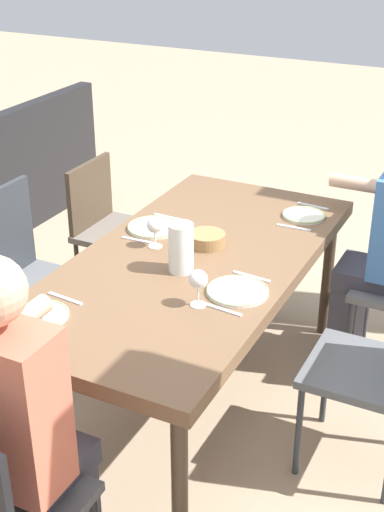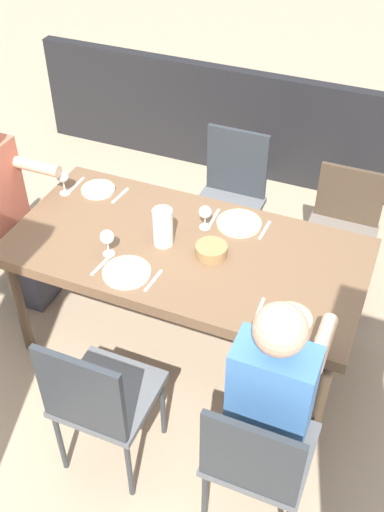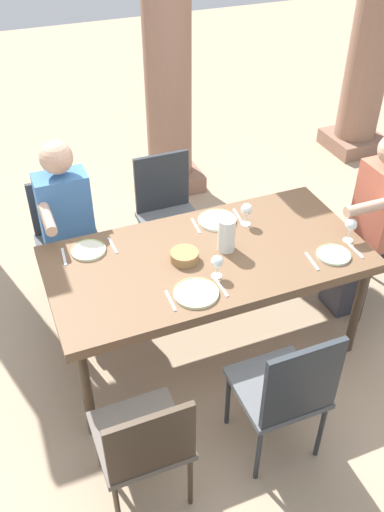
{
  "view_description": "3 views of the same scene",
  "coord_description": "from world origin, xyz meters",
  "px_view_note": "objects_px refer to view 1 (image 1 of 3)",
  "views": [
    {
      "loc": [
        2.54,
        1.27,
        2.22
      ],
      "look_at": [
        0.03,
        0.02,
        0.8
      ],
      "focal_mm": 50.48,
      "sensor_mm": 36.0,
      "label": 1
    },
    {
      "loc": [
        -0.98,
        2.27,
        2.84
      ],
      "look_at": [
        -0.07,
        0.09,
        0.81
      ],
      "focal_mm": 42.23,
      "sensor_mm": 36.0,
      "label": 2
    },
    {
      "loc": [
        -1.06,
        -2.4,
        2.82
      ],
      "look_at": [
        -0.11,
        -0.02,
        0.82
      ],
      "focal_mm": 38.87,
      "sensor_mm": 36.0,
      "label": 3
    }
  ],
  "objects_px": {
    "diner_woman_green": "(24,426)",
    "plate_2": "(238,291)",
    "chair_mid_north": "(384,361)",
    "plate_0": "(304,215)",
    "dining_table": "(191,271)",
    "plate_1": "(154,227)",
    "water_pitcher": "(181,250)",
    "diner_man_white": "(384,243)",
    "plate_3": "(42,315)",
    "wine_glass_1": "(155,226)",
    "wine_glass_3": "(33,318)",
    "bread_basket": "(207,239)",
    "chair_west_south": "(109,222)",
    "chair_mid_south": "(25,269)",
    "wine_glass_2": "(198,280)"
  },
  "relations": [
    {
      "from": "plate_3",
      "to": "plate_1",
      "type": "bearing_deg",
      "value": -179.3
    },
    {
      "from": "chair_mid_south",
      "to": "bread_basket",
      "type": "height_order",
      "value": "chair_mid_south"
    },
    {
      "from": "chair_west_south",
      "to": "plate_3",
      "type": "xyz_separation_m",
      "value": [
        1.4,
        0.6,
        0.29
      ]
    },
    {
      "from": "dining_table",
      "to": "plate_2",
      "type": "bearing_deg",
      "value": 57.28
    },
    {
      "from": "wine_glass_2",
      "to": "bread_basket",
      "type": "relative_size",
      "value": 0.9
    },
    {
      "from": "wine_glass_3",
      "to": "bread_basket",
      "type": "height_order",
      "value": "wine_glass_3"
    },
    {
      "from": "plate_0",
      "to": "chair_mid_north",
      "type": "bearing_deg",
      "value": 39.65
    },
    {
      "from": "chair_west_south",
      "to": "diner_woman_green",
      "type": "height_order",
      "value": "diner_woman_green"
    },
    {
      "from": "plate_0",
      "to": "wine_glass_3",
      "type": "relative_size",
      "value": 1.36
    },
    {
      "from": "dining_table",
      "to": "chair_mid_north",
      "type": "bearing_deg",
      "value": 86.11
    },
    {
      "from": "water_pitcher",
      "to": "chair_west_south",
      "type": "bearing_deg",
      "value": -132.53
    },
    {
      "from": "chair_west_south",
      "to": "plate_3",
      "type": "height_order",
      "value": "chair_west_south"
    },
    {
      "from": "wine_glass_1",
      "to": "water_pitcher",
      "type": "height_order",
      "value": "water_pitcher"
    },
    {
      "from": "water_pitcher",
      "to": "dining_table",
      "type": "bearing_deg",
      "value": -173.37
    },
    {
      "from": "dining_table",
      "to": "chair_mid_south",
      "type": "xyz_separation_m",
      "value": [
        0.06,
        -0.9,
        -0.18
      ]
    },
    {
      "from": "diner_woman_green",
      "to": "plate_2",
      "type": "distance_m",
      "value": 1.03
    },
    {
      "from": "plate_3",
      "to": "bread_basket",
      "type": "bearing_deg",
      "value": 160.81
    },
    {
      "from": "wine_glass_1",
      "to": "plate_2",
      "type": "bearing_deg",
      "value": 65.85
    },
    {
      "from": "diner_woman_green",
      "to": "plate_2",
      "type": "relative_size",
      "value": 5.32
    },
    {
      "from": "wine_glass_2",
      "to": "bread_basket",
      "type": "distance_m",
      "value": 0.55
    },
    {
      "from": "wine_glass_1",
      "to": "bread_basket",
      "type": "height_order",
      "value": "wine_glass_1"
    },
    {
      "from": "plate_0",
      "to": "wine_glass_1",
      "type": "bearing_deg",
      "value": -38.59
    },
    {
      "from": "chair_mid_north",
      "to": "plate_1",
      "type": "relative_size",
      "value": 3.7
    },
    {
      "from": "wine_glass_3",
      "to": "bread_basket",
      "type": "distance_m",
      "value": 1.04
    },
    {
      "from": "diner_man_white",
      "to": "wine_glass_2",
      "type": "relative_size",
      "value": 8.47
    },
    {
      "from": "plate_0",
      "to": "plate_2",
      "type": "distance_m",
      "value": 0.85
    },
    {
      "from": "diner_woman_green",
      "to": "plate_1",
      "type": "xyz_separation_m",
      "value": [
        -1.38,
        -0.3,
        0.07
      ]
    },
    {
      "from": "diner_woman_green",
      "to": "plate_1",
      "type": "bearing_deg",
      "value": -167.88
    },
    {
      "from": "chair_west_south",
      "to": "diner_man_white",
      "type": "distance_m",
      "value": 1.6
    },
    {
      "from": "plate_1",
      "to": "plate_3",
      "type": "bearing_deg",
      "value": 0.7
    },
    {
      "from": "plate_1",
      "to": "wine_glass_3",
      "type": "bearing_deg",
      "value": 5.96
    },
    {
      "from": "plate_2",
      "to": "plate_3",
      "type": "distance_m",
      "value": 0.78
    },
    {
      "from": "plate_0",
      "to": "water_pitcher",
      "type": "height_order",
      "value": "water_pitcher"
    },
    {
      "from": "wine_glass_2",
      "to": "dining_table",
      "type": "bearing_deg",
      "value": -149.75
    },
    {
      "from": "plate_2",
      "to": "wine_glass_3",
      "type": "bearing_deg",
      "value": -36.48
    },
    {
      "from": "chair_mid_north",
      "to": "plate_0",
      "type": "xyz_separation_m",
      "value": [
        -0.72,
        -0.59,
        0.24
      ]
    },
    {
      "from": "wine_glass_1",
      "to": "dining_table",
      "type": "bearing_deg",
      "value": 81.55
    },
    {
      "from": "bread_basket",
      "to": "dining_table",
      "type": "bearing_deg",
      "value": -2.39
    },
    {
      "from": "chair_west_south",
      "to": "bread_basket",
      "type": "height_order",
      "value": "chair_west_south"
    },
    {
      "from": "dining_table",
      "to": "wine_glass_3",
      "type": "relative_size",
      "value": 12.22
    },
    {
      "from": "diner_woman_green",
      "to": "bread_basket",
      "type": "distance_m",
      "value": 1.33
    },
    {
      "from": "dining_table",
      "to": "diner_man_white",
      "type": "distance_m",
      "value": 0.99
    },
    {
      "from": "plate_0",
      "to": "plate_1",
      "type": "bearing_deg",
      "value": -52.58
    },
    {
      "from": "chair_west_south",
      "to": "water_pitcher",
      "type": "bearing_deg",
      "value": 47.47
    },
    {
      "from": "chair_west_south",
      "to": "diner_man_white",
      "type": "relative_size",
      "value": 0.65
    },
    {
      "from": "plate_1",
      "to": "wine_glass_2",
      "type": "distance_m",
      "value": 0.76
    },
    {
      "from": "plate_1",
      "to": "water_pitcher",
      "type": "bearing_deg",
      "value": 44.12
    },
    {
      "from": "chair_mid_south",
      "to": "bread_basket",
      "type": "relative_size",
      "value": 5.59
    },
    {
      "from": "diner_man_white",
      "to": "plate_0",
      "type": "bearing_deg",
      "value": -82.93
    },
    {
      "from": "chair_west_south",
      "to": "bread_basket",
      "type": "distance_m",
      "value": 1.1
    }
  ]
}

